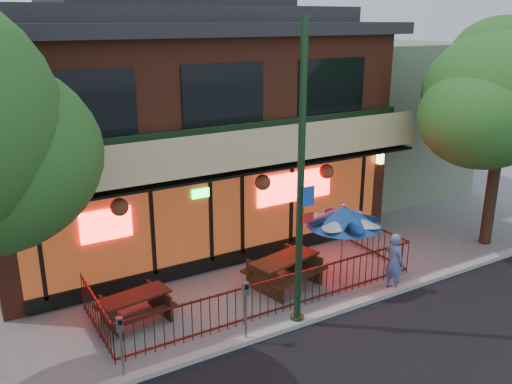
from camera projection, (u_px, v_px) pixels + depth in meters
ground at (288, 315)px, 13.20m from camera, size 80.00×80.00×0.00m
curb at (299, 323)px, 12.77m from camera, size 80.00×0.25×0.12m
restaurant_building at (169, 107)px, 17.76m from camera, size 12.96×9.49×8.05m
neighbor_building at (364, 115)px, 22.96m from camera, size 6.00×7.00×6.00m
patio_fence at (277, 284)px, 13.42m from camera, size 8.44×2.62×1.00m
street_light at (300, 197)px, 11.91m from camera, size 0.43×0.32×7.00m
street_tree_right at (504, 87)px, 16.07m from camera, size 4.80×4.80×7.02m
picnic_table_left at (135, 304)px, 12.81m from camera, size 1.78×1.46×0.70m
picnic_table_right at (285, 267)px, 14.53m from camera, size 2.18×1.84×0.82m
patio_umbrella at (344, 216)px, 14.25m from camera, size 2.00×2.00×2.29m
pedestrian at (394, 262)px, 14.26m from camera, size 0.42×0.61×1.59m
parking_meter_near at (246, 302)px, 11.80m from camera, size 0.15×0.13×1.48m
parking_meter_far at (121, 338)px, 10.54m from camera, size 0.16×0.15×1.43m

